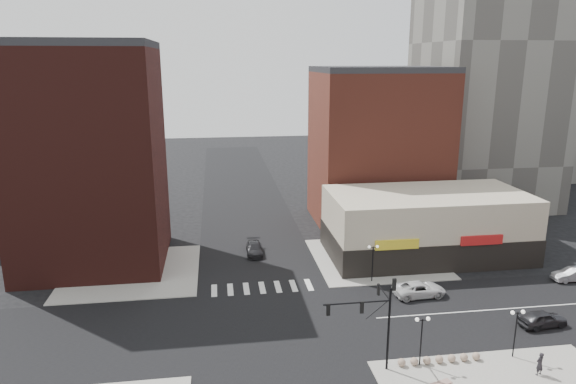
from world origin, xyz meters
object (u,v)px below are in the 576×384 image
object	(u,v)px
dark_sedan_east	(543,319)
pedestrian	(540,364)
street_lamp_se_a	(422,329)
street_lamp_ne	(373,254)
white_suv	(419,289)
silver_sedan	(572,275)
traffic_signal	(376,312)
dark_sedan_north	(254,249)
street_lamp_se_b	(517,322)

from	to	relation	value
dark_sedan_east	pedestrian	distance (m)	8.59
street_lamp_se_a	street_lamp_ne	size ratio (longest dim) A/B	1.00
white_suv	pedestrian	bearing A→B (deg)	-168.96
street_lamp_ne	silver_sedan	size ratio (longest dim) A/B	0.95
traffic_signal	white_suv	size ratio (longest dim) A/B	1.43
street_lamp_se_a	street_lamp_ne	xyz separation A→B (m)	(1.00, 16.00, 0.00)
dark_sedan_north	pedestrian	bearing A→B (deg)	-54.46
silver_sedan	dark_sedan_north	world-z (taller)	silver_sedan
traffic_signal	street_lamp_se_b	world-z (taller)	traffic_signal
dark_sedan_east	pedestrian	world-z (taller)	pedestrian
dark_sedan_east	street_lamp_ne	bearing A→B (deg)	41.33
white_suv	street_lamp_se_a	bearing A→B (deg)	154.63
silver_sedan	dark_sedan_north	distance (m)	36.56
street_lamp_se_b	traffic_signal	bearing A→B (deg)	179.18
street_lamp_se_b	dark_sedan_north	bearing A→B (deg)	126.08
dark_sedan_east	silver_sedan	size ratio (longest dim) A/B	1.02
white_suv	traffic_signal	bearing A→B (deg)	140.52
white_suv	dark_sedan_east	bearing A→B (deg)	-134.35
dark_sedan_north	silver_sedan	bearing A→B (deg)	-19.72
dark_sedan_east	street_lamp_se_a	bearing A→B (deg)	102.06
white_suv	dark_sedan_north	size ratio (longest dim) A/B	1.12
street_lamp_se_b	street_lamp_ne	xyz separation A→B (m)	(-7.00, 16.00, 0.00)
dark_sedan_east	traffic_signal	bearing A→B (deg)	97.80
street_lamp_se_b	dark_sedan_east	distance (m)	7.52
street_lamp_ne	street_lamp_se_a	bearing A→B (deg)	-93.58
white_suv	silver_sedan	xyz separation A→B (m)	(18.20, 1.24, -0.04)
street_lamp_se_a	street_lamp_ne	distance (m)	16.03
traffic_signal	street_lamp_se_a	xyz separation A→B (m)	(3.76, -0.17, -1.67)
traffic_signal	dark_sedan_north	bearing A→B (deg)	105.78
traffic_signal	white_suv	xyz separation A→B (m)	(8.58, 11.80, -4.21)
street_lamp_se_b	dark_sedan_east	xyz separation A→B (m)	(5.55, 4.40, -2.53)
street_lamp_se_b	silver_sedan	xyz separation A→B (m)	(15.01, 13.20, -2.57)
traffic_signal	street_lamp_ne	xyz separation A→B (m)	(4.76, 15.83, -1.67)
white_suv	street_lamp_ne	bearing A→B (deg)	39.90
street_lamp_se_b	white_suv	size ratio (longest dim) A/B	0.77
traffic_signal	dark_sedan_east	bearing A→B (deg)	13.73
silver_sedan	pedestrian	bearing A→B (deg)	-43.54
traffic_signal	silver_sedan	distance (m)	30.08
street_lamp_se_b	dark_sedan_north	world-z (taller)	street_lamp_se_b
street_lamp_ne	silver_sedan	bearing A→B (deg)	-7.24
traffic_signal	dark_sedan_east	size ratio (longest dim) A/B	1.75
dark_sedan_north	street_lamp_ne	bearing A→B (deg)	-39.01
street_lamp_se_a	dark_sedan_north	xyz separation A→B (m)	(-11.14, 26.26, -2.59)
street_lamp_se_b	white_suv	xyz separation A→B (m)	(-3.19, 11.96, -2.54)
dark_sedan_east	street_lamp_se_b	bearing A→B (deg)	122.46
street_lamp_se_b	pedestrian	xyz separation A→B (m)	(0.58, -2.60, -2.22)
street_lamp_se_a	street_lamp_ne	world-z (taller)	same
white_suv	pedestrian	world-z (taller)	pedestrian
traffic_signal	dark_sedan_north	xyz separation A→B (m)	(-7.37, 26.09, -4.26)
street_lamp_se_a	dark_sedan_east	size ratio (longest dim) A/B	0.93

